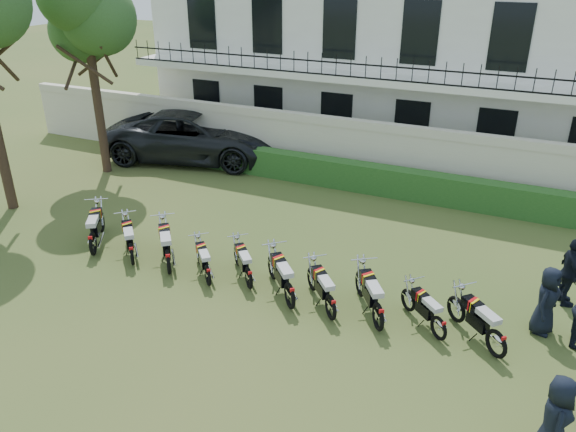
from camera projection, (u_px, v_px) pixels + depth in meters
name	position (u px, v px, depth m)	size (l,w,h in m)	color
ground	(253.00, 286.00, 14.17)	(100.00, 100.00, 0.00)	#3B5522
perimeter_wall	(356.00, 150.00, 20.26)	(30.00, 0.35, 2.30)	beige
hedge	(375.00, 179.00, 19.51)	(18.00, 0.60, 1.00)	#1B4819
building	(402.00, 54.00, 24.10)	(20.40, 9.60, 7.40)	white
tree_west_near	(85.00, 9.00, 19.16)	(3.40, 3.20, 7.90)	#473323
motorcycle_0	(92.00, 238.00, 15.39)	(1.22, 1.83, 1.15)	black
motorcycle_1	(131.00, 249.00, 14.91)	(1.40, 1.47, 1.06)	black
motorcycle_2	(168.00, 256.00, 14.48)	(1.41, 1.67, 1.14)	black
motorcycle_3	(208.00, 271.00, 14.01)	(1.25, 1.31, 0.94)	black
motorcycle_4	(249.00, 273.00, 13.87)	(1.27, 1.36, 0.97)	black
motorcycle_5	(290.00, 290.00, 13.06)	(1.46, 1.57, 1.11)	black
motorcycle_6	(331.00, 302.00, 12.67)	(1.32, 1.49, 1.03)	black
motorcycle_7	(379.00, 311.00, 12.30)	(1.23, 1.75, 1.12)	black
motorcycle_8	(439.00, 323.00, 12.02)	(1.31, 1.24, 0.94)	black
motorcycle_9	(497.00, 338.00, 11.47)	(1.47, 1.42, 1.06)	black
suv	(195.00, 136.00, 22.54)	(3.22, 6.99, 1.94)	black
officer_0	(555.00, 419.00, 9.03)	(0.80, 0.52, 1.64)	black
officer_3	(547.00, 301.00, 12.14)	(0.78, 0.51, 1.59)	black
officer_5	(570.00, 272.00, 13.09)	(1.01, 0.42, 1.73)	black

